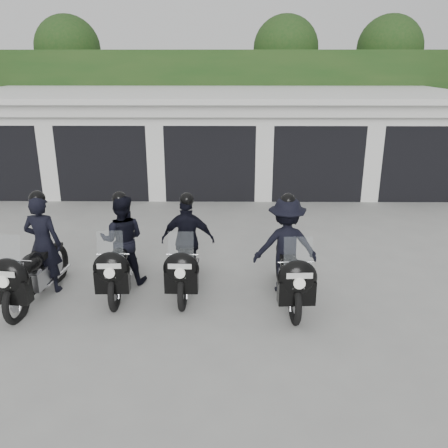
{
  "coord_description": "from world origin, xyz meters",
  "views": [
    {
      "loc": [
        0.53,
        -7.92,
        3.96
      ],
      "look_at": [
        0.45,
        0.41,
        1.05
      ],
      "focal_mm": 38.0,
      "sensor_mm": 36.0,
      "label": 1
    }
  ],
  "objects_px": {
    "police_bike_d": "(287,253)",
    "police_bike_b": "(121,247)",
    "police_bike_c": "(187,248)",
    "police_bike_a": "(36,258)"
  },
  "relations": [
    {
      "from": "police_bike_c",
      "to": "police_bike_a",
      "type": "bearing_deg",
      "value": -167.54
    },
    {
      "from": "police_bike_b",
      "to": "police_bike_c",
      "type": "xyz_separation_m",
      "value": [
        1.18,
        0.02,
        -0.01
      ]
    },
    {
      "from": "police_bike_b",
      "to": "police_bike_d",
      "type": "xyz_separation_m",
      "value": [
        2.94,
        -0.34,
        0.04
      ]
    },
    {
      "from": "police_bike_b",
      "to": "police_bike_d",
      "type": "bearing_deg",
      "value": -8.62
    },
    {
      "from": "police_bike_d",
      "to": "police_bike_b",
      "type": "bearing_deg",
      "value": 170.67
    },
    {
      "from": "police_bike_a",
      "to": "police_bike_d",
      "type": "height_order",
      "value": "police_bike_a"
    },
    {
      "from": "police_bike_a",
      "to": "police_bike_d",
      "type": "relative_size",
      "value": 1.02
    },
    {
      "from": "police_bike_a",
      "to": "police_bike_b",
      "type": "relative_size",
      "value": 1.06
    },
    {
      "from": "police_bike_a",
      "to": "police_bike_c",
      "type": "xyz_separation_m",
      "value": [
        2.54,
        0.49,
        -0.0
      ]
    },
    {
      "from": "police_bike_c",
      "to": "police_bike_d",
      "type": "xyz_separation_m",
      "value": [
        1.76,
        -0.36,
        0.05
      ]
    }
  ]
}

